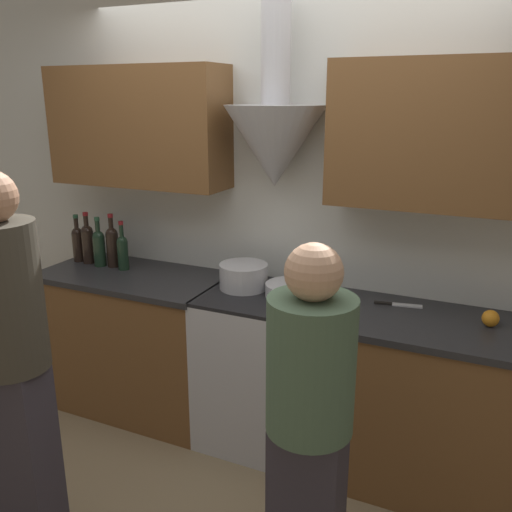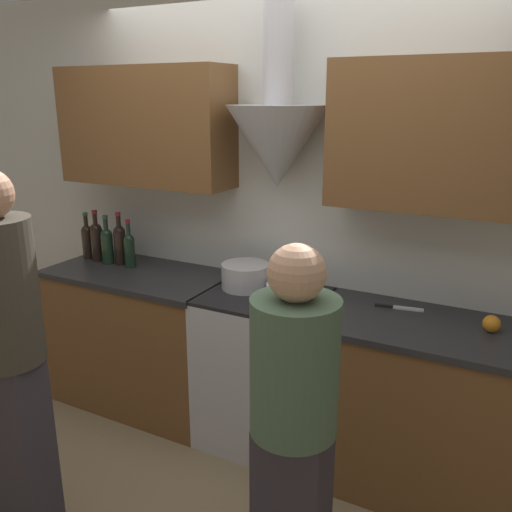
% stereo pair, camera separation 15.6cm
% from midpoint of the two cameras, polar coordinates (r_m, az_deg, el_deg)
% --- Properties ---
extents(ground_plane, '(12.00, 12.00, 0.00)m').
position_cam_midpoint_polar(ground_plane, '(3.22, -0.54, -21.41)').
color(ground_plane, '#847051').
extents(wall_back, '(8.40, 0.55, 2.60)m').
position_cam_midpoint_polar(wall_back, '(3.12, 4.59, 6.97)').
color(wall_back, silver).
rests_on(wall_back, ground_plane).
extents(counter_left, '(1.16, 0.62, 0.92)m').
position_cam_midpoint_polar(counter_left, '(3.65, -10.64, -8.44)').
color(counter_left, brown).
rests_on(counter_left, ground_plane).
extents(counter_right, '(1.14, 0.62, 0.92)m').
position_cam_midpoint_polar(counter_right, '(3.00, 18.28, -14.89)').
color(counter_right, brown).
rests_on(counter_right, ground_plane).
extents(stove_range, '(0.65, 0.60, 0.92)m').
position_cam_midpoint_polar(stove_range, '(3.22, 2.28, -11.66)').
color(stove_range, silver).
rests_on(stove_range, ground_plane).
extents(wine_bottle_0, '(0.07, 0.07, 0.32)m').
position_cam_midpoint_polar(wine_bottle_0, '(3.81, -16.21, 1.66)').
color(wine_bottle_0, black).
rests_on(wine_bottle_0, counter_left).
extents(wine_bottle_1, '(0.08, 0.08, 0.34)m').
position_cam_midpoint_polar(wine_bottle_1, '(3.75, -15.29, 1.68)').
color(wine_bottle_1, black).
rests_on(wine_bottle_1, counter_left).
extents(wine_bottle_2, '(0.08, 0.08, 0.32)m').
position_cam_midpoint_polar(wine_bottle_2, '(3.66, -14.23, 1.24)').
color(wine_bottle_2, black).
rests_on(wine_bottle_2, counter_left).
extents(wine_bottle_3, '(0.08, 0.08, 0.35)m').
position_cam_midpoint_polar(wine_bottle_3, '(3.62, -12.94, 1.36)').
color(wine_bottle_3, black).
rests_on(wine_bottle_3, counter_left).
extents(wine_bottle_4, '(0.07, 0.07, 0.31)m').
position_cam_midpoint_polar(wine_bottle_4, '(3.54, -11.95, 0.77)').
color(wine_bottle_4, black).
rests_on(wine_bottle_4, counter_left).
extents(stock_pot, '(0.28, 0.28, 0.14)m').
position_cam_midpoint_polar(stock_pot, '(3.11, 0.33, -2.12)').
color(stock_pot, silver).
rests_on(stock_pot, stove_range).
extents(mixing_bowl, '(0.28, 0.28, 0.07)m').
position_cam_midpoint_polar(mixing_bowl, '(2.99, 5.23, -3.66)').
color(mixing_bowl, silver).
rests_on(mixing_bowl, stove_range).
extents(orange_fruit, '(0.08, 0.08, 0.08)m').
position_cam_midpoint_polar(orange_fruit, '(2.81, 25.04, -6.49)').
color(orange_fruit, orange).
rests_on(orange_fruit, counter_right).
extents(chefs_knife, '(0.25, 0.07, 0.01)m').
position_cam_midpoint_polar(chefs_knife, '(2.95, 16.35, -5.26)').
color(chefs_knife, silver).
rests_on(chefs_knife, counter_right).
extents(person_foreground_left, '(0.30, 0.30, 1.72)m').
position_cam_midpoint_polar(person_foreground_left, '(2.49, -22.99, -8.94)').
color(person_foreground_left, '#38333D').
rests_on(person_foreground_left, ground_plane).
extents(person_foreground_right, '(0.32, 0.32, 1.51)m').
position_cam_midpoint_polar(person_foreground_right, '(2.07, 6.20, -17.16)').
color(person_foreground_right, '#38333D').
rests_on(person_foreground_right, ground_plane).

